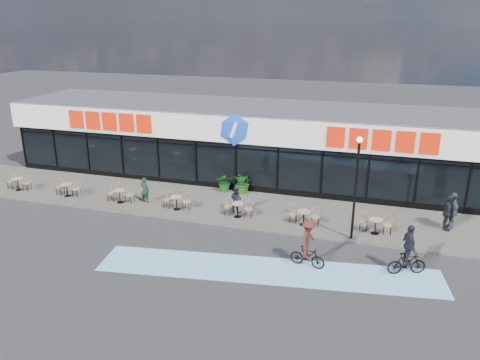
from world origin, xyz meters
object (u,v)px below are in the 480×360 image
object	(u,v)px
potted_plant_left	(225,182)
pedestrian_a	(452,211)
patron_right	(236,199)
lamp_post	(356,179)
potted_plant_mid	(244,183)
cyclist_b	(408,254)
patron_left	(145,190)
cyclist_a	(308,245)
bistro_set_0	(19,182)
pedestrian_b	(447,213)
potted_plant_right	(240,184)

from	to	relation	value
potted_plant_left	pedestrian_a	xyz separation A→B (m)	(12.08, -1.71, 0.35)
patron_right	pedestrian_a	world-z (taller)	pedestrian_a
lamp_post	potted_plant_mid	bearing A→B (deg)	146.67
cyclist_b	patron_left	bearing A→B (deg)	164.60
patron_right	cyclist_a	distance (m)	6.31
bistro_set_0	cyclist_a	xyz separation A→B (m)	(17.83, -3.94, 0.44)
lamp_post	potted_plant_mid	distance (m)	8.07
potted_plant_left	potted_plant_mid	world-z (taller)	potted_plant_mid
pedestrian_b	potted_plant_mid	bearing A→B (deg)	78.35
lamp_post	patron_right	xyz separation A→B (m)	(-6.06, 1.44, -2.19)
bistro_set_0	potted_plant_left	bearing A→B (deg)	15.57
cyclist_a	potted_plant_left	bearing A→B (deg)	129.74
potted_plant_left	cyclist_a	xyz separation A→B (m)	(6.01, -7.23, 0.33)
lamp_post	potted_plant_mid	size ratio (longest dim) A/B	3.91
potted_plant_right	patron_left	size ratio (longest dim) A/B	0.75
lamp_post	potted_plant_right	bearing A→B (deg)	147.58
potted_plant_right	patron_left	world-z (taller)	patron_left
cyclist_a	cyclist_b	world-z (taller)	cyclist_b
lamp_post	potted_plant_left	size ratio (longest dim) A/B	4.23
potted_plant_left	cyclist_a	bearing A→B (deg)	-50.26
bistro_set_0	patron_right	bearing A→B (deg)	2.13
bistro_set_0	potted_plant_mid	xyz separation A→B (m)	(12.94, 3.31, 0.16)
bistro_set_0	cyclist_a	world-z (taller)	cyclist_a
patron_right	pedestrian_a	xyz separation A→B (m)	(10.55, 1.08, 0.21)
potted_plant_right	bistro_set_0	bearing A→B (deg)	-165.50
patron_left	cyclist_b	xyz separation A→B (m)	(13.60, -3.74, 0.07)
potted_plant_mid	patron_left	size ratio (longest dim) A/B	0.86
patron_left	cyclist_a	distance (m)	10.60
bistro_set_0	patron_right	xyz separation A→B (m)	(13.35, 0.50, 0.25)
potted_plant_mid	pedestrian_b	world-z (taller)	pedestrian_b
cyclist_a	potted_plant_mid	bearing A→B (deg)	123.97
patron_right	potted_plant_right	bearing A→B (deg)	-56.77
potted_plant_right	potted_plant_mid	bearing A→B (deg)	4.00
potted_plant_right	cyclist_a	bearing A→B (deg)	-54.87
potted_plant_mid	patron_right	bearing A→B (deg)	-81.87
bistro_set_0	pedestrian_a	size ratio (longest dim) A/B	0.83
bistro_set_0	potted_plant_right	bearing A→B (deg)	14.50
potted_plant_mid	pedestrian_a	distance (m)	11.09
lamp_post	cyclist_a	bearing A→B (deg)	-117.83
potted_plant_mid	cyclist_b	xyz separation A→B (m)	(8.79, -6.70, 0.17)
patron_right	pedestrian_a	bearing A→B (deg)	-153.19
potted_plant_right	cyclist_a	size ratio (longest dim) A/B	0.51
potted_plant_left	patron_right	bearing A→B (deg)	-61.29
potted_plant_left	pedestrian_b	size ratio (longest dim) A/B	0.65
patron_left	pedestrian_a	size ratio (longest dim) A/B	0.78
potted_plant_left	pedestrian_b	world-z (taller)	pedestrian_b
lamp_post	potted_plant_left	bearing A→B (deg)	150.86
potted_plant_mid	cyclist_a	world-z (taller)	cyclist_a
bistro_set_0	potted_plant_left	xyz separation A→B (m)	(11.81, 3.29, 0.12)
bistro_set_0	pedestrian_b	distance (m)	23.72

